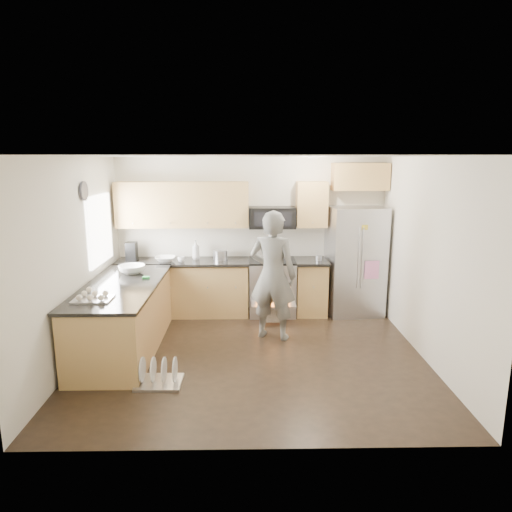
{
  "coord_description": "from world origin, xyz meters",
  "views": [
    {
      "loc": [
        -0.06,
        -5.66,
        2.57
      ],
      "look_at": [
        0.06,
        0.5,
        1.25
      ],
      "focal_mm": 32.0,
      "sensor_mm": 36.0,
      "label": 1
    }
  ],
  "objects_px": {
    "refrigerator": "(355,261)",
    "person": "(273,275)",
    "dish_rack": "(159,377)",
    "stove_range": "(272,275)"
  },
  "relations": [
    {
      "from": "refrigerator",
      "to": "dish_rack",
      "type": "height_order",
      "value": "refrigerator"
    },
    {
      "from": "refrigerator",
      "to": "dish_rack",
      "type": "relative_size",
      "value": 3.4
    },
    {
      "from": "refrigerator",
      "to": "stove_range",
      "type": "bearing_deg",
      "value": 174.79
    },
    {
      "from": "dish_rack",
      "to": "stove_range",
      "type": "bearing_deg",
      "value": 59.43
    },
    {
      "from": "refrigerator",
      "to": "person",
      "type": "relative_size",
      "value": 0.96
    },
    {
      "from": "stove_range",
      "to": "dish_rack",
      "type": "height_order",
      "value": "stove_range"
    },
    {
      "from": "refrigerator",
      "to": "dish_rack",
      "type": "bearing_deg",
      "value": -144.5
    },
    {
      "from": "stove_range",
      "to": "dish_rack",
      "type": "xyz_separation_m",
      "value": [
        -1.44,
        -2.45,
        -0.59
      ]
    },
    {
      "from": "stove_range",
      "to": "person",
      "type": "height_order",
      "value": "person"
    },
    {
      "from": "person",
      "to": "refrigerator",
      "type": "bearing_deg",
      "value": -123.13
    }
  ]
}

